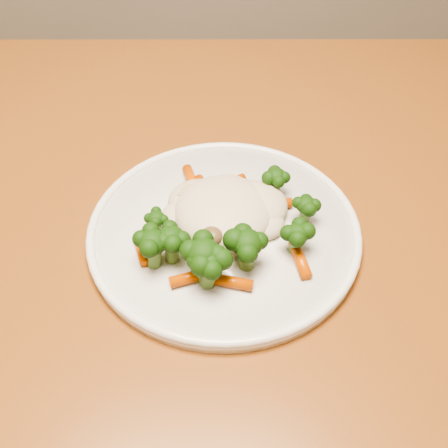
{
  "coord_description": "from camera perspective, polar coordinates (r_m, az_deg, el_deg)",
  "views": [
    {
      "loc": [
        -0.17,
        -0.12,
        1.21
      ],
      "look_at": [
        -0.16,
        0.3,
        0.77
      ],
      "focal_mm": 45.0,
      "sensor_mm": 36.0,
      "label": 1
    }
  ],
  "objects": [
    {
      "name": "plate",
      "position": [
        0.62,
        -0.0,
        -0.88
      ],
      "size": [
        0.3,
        0.3,
        0.01
      ],
      "primitive_type": "cylinder",
      "color": "white",
      "rests_on": "dining_table"
    },
    {
      "name": "dining_table",
      "position": [
        0.73,
        -0.89,
        -3.89
      ],
      "size": [
        1.21,
        0.82,
        0.75
      ],
      "rotation": [
        0.0,
        0.0,
        -0.01
      ],
      "color": "brown",
      "rests_on": "ground"
    },
    {
      "name": "meal",
      "position": [
        0.59,
        -0.32,
        0.07
      ],
      "size": [
        0.2,
        0.2,
        0.05
      ],
      "color": "beige",
      "rests_on": "plate"
    }
  ]
}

